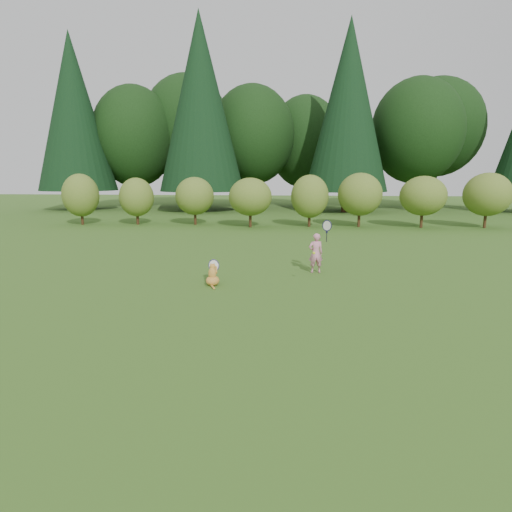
# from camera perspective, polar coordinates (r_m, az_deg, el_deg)

# --- Properties ---
(ground) EXTENTS (100.00, 100.00, 0.00)m
(ground) POSITION_cam_1_polar(r_m,az_deg,el_deg) (9.58, -1.69, -4.97)
(ground) COLOR #295818
(ground) RESTS_ON ground
(shrub_row) EXTENTS (28.00, 3.00, 2.80)m
(shrub_row) POSITION_cam_1_polar(r_m,az_deg,el_deg) (22.21, 2.78, 7.55)
(shrub_row) COLOR #506C21
(shrub_row) RESTS_ON ground
(woodland_backdrop) EXTENTS (48.00, 10.00, 15.00)m
(woodland_backdrop) POSITION_cam_1_polar(r_m,az_deg,el_deg) (32.54, 3.93, 19.27)
(woodland_backdrop) COLOR black
(woodland_backdrop) RESTS_ON ground
(child) EXTENTS (0.61, 0.36, 1.61)m
(child) POSITION_cam_1_polar(r_m,az_deg,el_deg) (11.58, 8.02, 0.51)
(child) COLOR pink
(child) RESTS_ON ground
(cat) EXTENTS (0.39, 0.79, 0.72)m
(cat) POSITION_cam_1_polar(r_m,az_deg,el_deg) (10.26, -5.81, -2.36)
(cat) COLOR #C57D25
(cat) RESTS_ON ground
(tennis_ball) EXTENTS (0.07, 0.07, 0.07)m
(tennis_ball) POSITION_cam_1_polar(r_m,az_deg,el_deg) (10.13, 7.73, 0.40)
(tennis_ball) COLOR yellow
(tennis_ball) RESTS_ON ground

